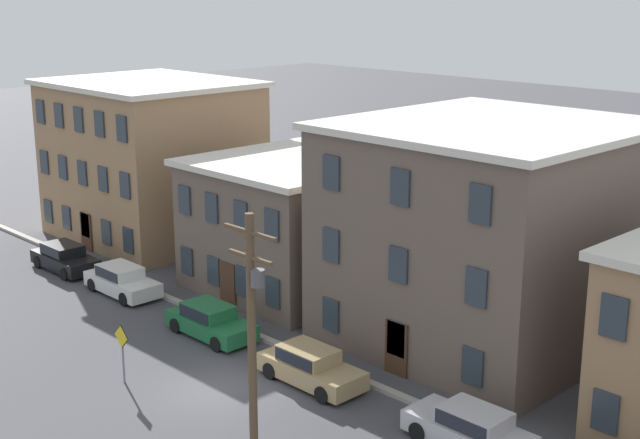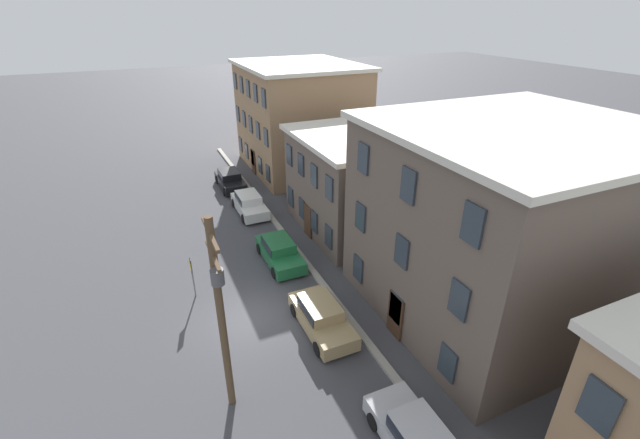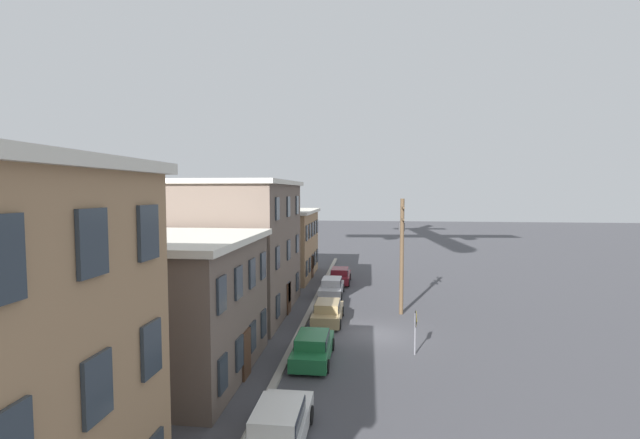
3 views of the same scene
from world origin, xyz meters
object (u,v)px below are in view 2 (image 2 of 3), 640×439
(car_white, at_px, (249,203))
(car_green, at_px, (279,251))
(utility_pole, at_px, (220,310))
(caution_sign, at_px, (191,271))
(car_tan, at_px, (321,315))
(car_black, at_px, (230,179))

(car_white, xyz_separation_m, car_green, (7.38, -0.19, 0.00))
(car_green, bearing_deg, utility_pole, -29.45)
(car_green, xyz_separation_m, utility_pole, (9.00, -5.08, 3.82))
(car_green, xyz_separation_m, caution_sign, (1.41, -5.25, 0.83))
(car_white, relative_size, utility_pole, 0.54)
(car_tan, height_order, utility_pole, utility_pole)
(car_white, distance_m, car_tan, 13.83)
(car_tan, distance_m, caution_sign, 7.22)
(car_white, xyz_separation_m, utility_pole, (16.38, -5.27, 3.82))
(caution_sign, bearing_deg, utility_pole, 1.31)
(car_black, height_order, utility_pole, utility_pole)
(car_black, distance_m, car_white, 5.38)
(car_white, distance_m, utility_pole, 17.62)
(utility_pole, bearing_deg, car_white, 162.15)
(car_green, bearing_deg, car_black, 179.83)
(car_black, relative_size, car_tan, 1.00)
(car_tan, xyz_separation_m, caution_sign, (-5.04, -5.11, 0.83))
(car_green, distance_m, car_tan, 6.45)
(car_white, xyz_separation_m, caution_sign, (8.79, -5.45, 0.83))
(caution_sign, relative_size, utility_pole, 0.29)
(car_white, distance_m, caution_sign, 10.38)
(car_green, xyz_separation_m, car_tan, (6.45, -0.14, 0.00))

